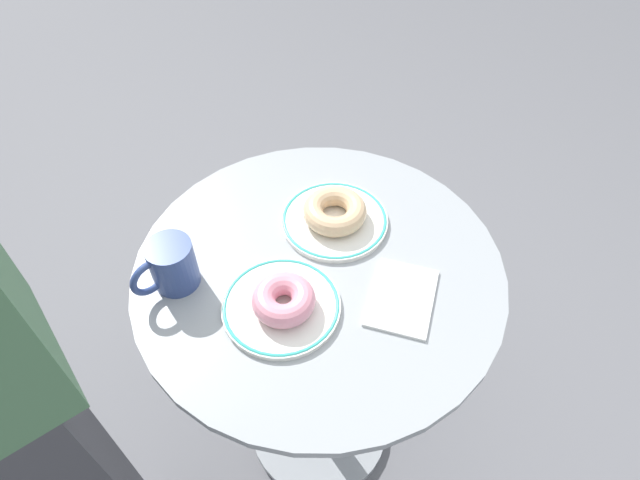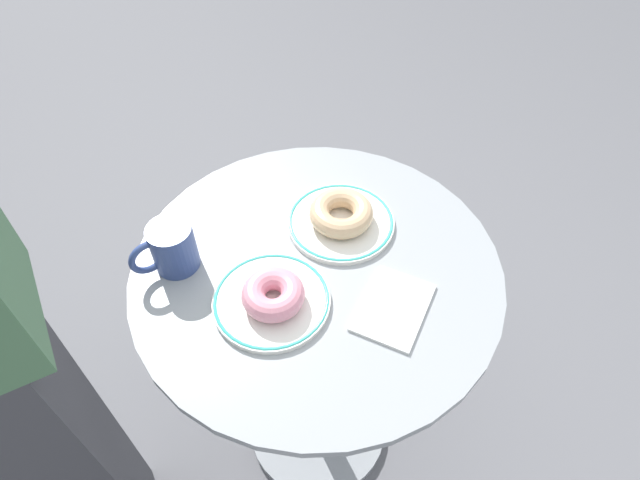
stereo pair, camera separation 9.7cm
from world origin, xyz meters
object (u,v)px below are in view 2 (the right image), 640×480
object	(u,v)px
plate_right	(341,222)
donut_glazed	(341,213)
donut_pink_frosted	(273,294)
coffee_mug	(171,248)
plate_left	(272,300)
cafe_table	(317,338)
paper_napkin	(393,307)

from	to	relation	value
plate_right	donut_glazed	world-z (taller)	donut_glazed
donut_pink_frosted	coffee_mug	world-z (taller)	coffee_mug
plate_right	donut_pink_frosted	size ratio (longest dim) A/B	1.94
plate_left	coffee_mug	bearing A→B (deg)	102.28
cafe_table	donut_pink_frosted	size ratio (longest dim) A/B	6.96
paper_napkin	coffee_mug	distance (m)	0.40
plate_left	paper_napkin	bearing A→B (deg)	-55.99
cafe_table	donut_pink_frosted	xyz separation A→B (m)	(-0.11, 0.01, 0.28)
paper_napkin	plate_right	bearing A→B (deg)	60.67
cafe_table	paper_napkin	world-z (taller)	paper_napkin
donut_glazed	coffee_mug	world-z (taller)	coffee_mug
donut_glazed	cafe_table	bearing A→B (deg)	-166.96
donut_glazed	coffee_mug	distance (m)	0.32
plate_right	paper_napkin	world-z (taller)	plate_right
plate_left	coffee_mug	world-z (taller)	coffee_mug
donut_glazed	paper_napkin	distance (m)	0.22
paper_napkin	coffee_mug	world-z (taller)	coffee_mug
plate_left	donut_glazed	world-z (taller)	donut_glazed
plate_right	donut_glazed	distance (m)	0.02
cafe_table	plate_right	world-z (taller)	plate_right
plate_left	coffee_mug	xyz separation A→B (m)	(-0.04, 0.19, 0.04)
donut_pink_frosted	donut_glazed	bearing A→B (deg)	5.20
plate_left	donut_glazed	distance (m)	0.22
cafe_table	coffee_mug	world-z (taller)	coffee_mug
plate_right	donut_glazed	xyz separation A→B (m)	(-0.00, -0.00, 0.02)
paper_napkin	coffee_mug	bearing A→B (deg)	113.45
donut_glazed	coffee_mug	size ratio (longest dim) A/B	1.02
cafe_table	paper_napkin	distance (m)	0.30
plate_right	donut_glazed	bearing A→B (deg)	-159.44
donut_glazed	paper_napkin	world-z (taller)	donut_glazed
plate_left	donut_pink_frosted	bearing A→B (deg)	-101.82
plate_left	plate_right	bearing A→B (deg)	3.38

